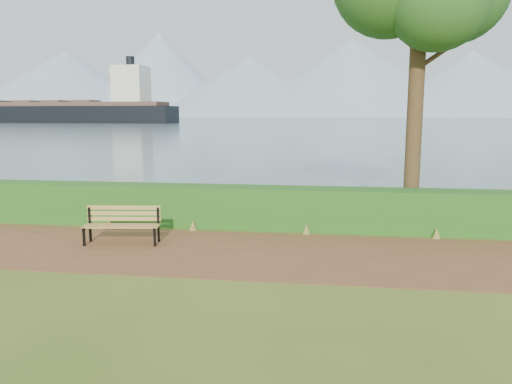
# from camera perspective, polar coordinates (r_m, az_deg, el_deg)

# --- Properties ---
(ground) EXTENTS (140.00, 140.00, 0.00)m
(ground) POSITION_cam_1_polar(r_m,az_deg,el_deg) (9.87, -4.14, -7.33)
(ground) COLOR #415719
(ground) RESTS_ON ground
(path) EXTENTS (40.00, 3.40, 0.01)m
(path) POSITION_cam_1_polar(r_m,az_deg,el_deg) (10.15, -3.78, -6.84)
(path) COLOR brown
(path) RESTS_ON ground
(hedge) EXTENTS (32.00, 0.85, 1.00)m
(hedge) POSITION_cam_1_polar(r_m,az_deg,el_deg) (12.24, -1.60, -1.71)
(hedge) COLOR #214E16
(hedge) RESTS_ON ground
(water) EXTENTS (700.00, 510.00, 0.00)m
(water) POSITION_cam_1_polar(r_m,az_deg,el_deg) (269.28, 7.71, 8.31)
(water) COLOR #465E71
(water) RESTS_ON ground
(mountains) EXTENTS (585.00, 190.00, 70.00)m
(mountains) POSITION_cam_1_polar(r_m,az_deg,el_deg) (416.20, 6.66, 12.35)
(mountains) COLOR #8499B0
(mountains) RESTS_ON ground
(bench) EXTENTS (1.64, 0.66, 0.80)m
(bench) POSITION_cam_1_polar(r_m,az_deg,el_deg) (11.07, -15.01, -3.36)
(bench) COLOR black
(bench) RESTS_ON ground
(cargo_ship) EXTENTS (67.87, 14.85, 20.44)m
(cargo_ship) POSITION_cam_1_polar(r_m,az_deg,el_deg) (156.94, -20.35, 8.53)
(cargo_ship) COLOR black
(cargo_ship) RESTS_ON ground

